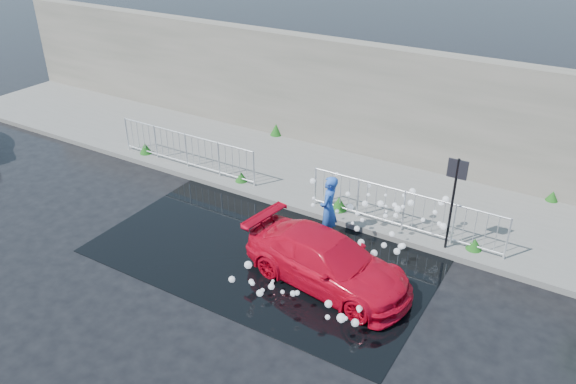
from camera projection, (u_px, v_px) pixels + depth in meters
ground at (227, 264)px, 13.11m from camera, size 90.00×90.00×0.00m
pavement at (327, 178)px, 16.83m from camera, size 30.00×4.00×0.15m
curb at (293, 207)px, 15.32m from camera, size 30.00×0.25×0.16m
retaining_wall at (361, 99)px, 17.61m from camera, size 30.00×0.60×3.50m
puddle at (268, 250)px, 13.63m from camera, size 8.00×5.00×0.01m
sign_post at (454, 190)px, 12.70m from camera, size 0.45×0.06×2.50m
railing_left at (186, 149)px, 17.10m from camera, size 5.05×0.05×1.10m
railing_right at (404, 209)px, 13.90m from camera, size 5.05×0.05×1.10m
weeds at (307, 173)px, 16.59m from camera, size 12.17×3.93×0.41m
water_spray at (361, 231)px, 13.01m from camera, size 3.72×5.44×1.07m
red_car at (327, 261)px, 12.24m from camera, size 4.11×2.13×1.14m
person at (328, 209)px, 13.65m from camera, size 0.52×0.69×1.73m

